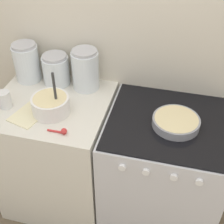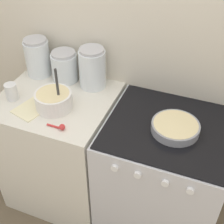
{
  "view_description": "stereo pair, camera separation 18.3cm",
  "coord_description": "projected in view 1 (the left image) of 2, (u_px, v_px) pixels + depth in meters",
  "views": [
    {
      "loc": [
        0.4,
        -1.1,
        2.13
      ],
      "look_at": [
        0.05,
        0.28,
        0.98
      ],
      "focal_mm": 50.0,
      "sensor_mm": 36.0,
      "label": 1
    },
    {
      "loc": [
        0.57,
        -1.05,
        2.13
      ],
      "look_at": [
        0.05,
        0.28,
        0.98
      ],
      "focal_mm": 50.0,
      "sensor_mm": 36.0,
      "label": 2
    }
  ],
  "objects": [
    {
      "name": "storage_jar_right",
      "position": [
        86.0,
        72.0,
        2.05
      ],
      "size": [
        0.18,
        0.18,
        0.28
      ],
      "color": "silver",
      "rests_on": "countertop_cabinet"
    },
    {
      "name": "storage_jar_left",
      "position": [
        27.0,
        65.0,
        2.13
      ],
      "size": [
        0.17,
        0.17,
        0.27
      ],
      "color": "silver",
      "rests_on": "countertop_cabinet"
    },
    {
      "name": "countertop_cabinet",
      "position": [
        58.0,
        153.0,
        2.28
      ],
      "size": [
        0.74,
        0.68,
        0.93
      ],
      "color": "silver",
      "rests_on": "ground_plane"
    },
    {
      "name": "stove",
      "position": [
        161.0,
        173.0,
        2.13
      ],
      "size": [
        0.74,
        0.69,
        0.93
      ],
      "color": "silver",
      "rests_on": "ground_plane"
    },
    {
      "name": "tin_can",
      "position": [
        5.0,
        100.0,
        1.92
      ],
      "size": [
        0.08,
        0.08,
        0.11
      ],
      "color": "silver",
      "rests_on": "countertop_cabinet"
    },
    {
      "name": "recipe_page",
      "position": [
        29.0,
        114.0,
        1.89
      ],
      "size": [
        0.22,
        0.26,
        0.01
      ],
      "color": "beige",
      "rests_on": "countertop_cabinet"
    },
    {
      "name": "measuring_spoon",
      "position": [
        62.0,
        131.0,
        1.75
      ],
      "size": [
        0.12,
        0.04,
        0.04
      ],
      "color": "red",
      "rests_on": "countertop_cabinet"
    },
    {
      "name": "mixing_bowl",
      "position": [
        51.0,
        104.0,
        1.87
      ],
      "size": [
        0.23,
        0.23,
        0.29
      ],
      "color": "white",
      "rests_on": "countertop_cabinet"
    },
    {
      "name": "baking_pan",
      "position": [
        176.0,
        122.0,
        1.8
      ],
      "size": [
        0.27,
        0.27,
        0.05
      ],
      "color": "gray",
      "rests_on": "stove"
    },
    {
      "name": "storage_jar_middle",
      "position": [
        56.0,
        71.0,
        2.11
      ],
      "size": [
        0.18,
        0.18,
        0.21
      ],
      "color": "silver",
      "rests_on": "countertop_cabinet"
    },
    {
      "name": "wall_back",
      "position": [
        120.0,
        45.0,
        2.02
      ],
      "size": [
        4.5,
        0.05,
        2.4
      ],
      "color": "beige",
      "rests_on": "ground_plane"
    }
  ]
}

